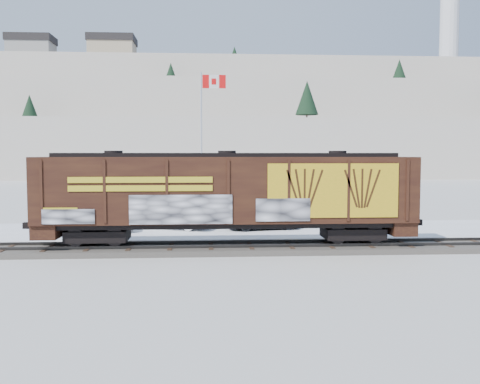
{
  "coord_description": "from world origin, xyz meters",
  "views": [
    {
      "loc": [
        -0.25,
        -26.83,
        4.87
      ],
      "look_at": [
        1.68,
        3.0,
        2.78
      ],
      "focal_mm": 40.0,
      "sensor_mm": 36.0,
      "label": 1
    }
  ],
  "objects": [
    {
      "name": "ground",
      "position": [
        0.0,
        0.0,
        0.0
      ],
      "size": [
        500.0,
        500.0,
        0.0
      ],
      "primitive_type": "plane",
      "color": "white",
      "rests_on": "ground"
    },
    {
      "name": "car_white",
      "position": [
        -2.39,
        8.16,
        0.88
      ],
      "size": [
        5.46,
        3.73,
        1.71
      ],
      "primitive_type": "imported",
      "rotation": [
        0.0,
        0.0,
        1.16
      ],
      "color": "silver",
      "rests_on": "parking_strip"
    },
    {
      "name": "hopper_railcar",
      "position": [
        0.84,
        -0.01,
        2.96
      ],
      "size": [
        18.75,
        3.06,
        4.53
      ],
      "color": "black",
      "rests_on": "rail_track"
    },
    {
      "name": "parking_strip",
      "position": [
        0.0,
        7.5,
        0.01
      ],
      "size": [
        40.0,
        8.0,
        0.03
      ],
      "primitive_type": "cube",
      "color": "white",
      "rests_on": "ground"
    },
    {
      "name": "hillside",
      "position": [
        -0.05,
        139.79,
        14.37
      ],
      "size": [
        360.0,
        110.0,
        93.0
      ],
      "color": "white",
      "rests_on": "ground"
    },
    {
      "name": "flagpole",
      "position": [
        -0.44,
        13.58,
        4.04
      ],
      "size": [
        2.3,
        0.9,
        11.03
      ],
      "color": "silver",
      "rests_on": "ground"
    },
    {
      "name": "car_dark",
      "position": [
        3.47,
        7.53,
        0.74
      ],
      "size": [
        5.16,
        2.86,
        1.42
      ],
      "primitive_type": "imported",
      "rotation": [
        0.0,
        0.0,
        1.76
      ],
      "color": "#202328",
      "rests_on": "parking_strip"
    },
    {
      "name": "car_silver",
      "position": [
        -6.72,
        6.61,
        0.73
      ],
      "size": [
        4.29,
        2.24,
        1.39
      ],
      "primitive_type": "imported",
      "rotation": [
        0.0,
        0.0,
        1.72
      ],
      "color": "#9FA1A6",
      "rests_on": "parking_strip"
    },
    {
      "name": "rail_track",
      "position": [
        0.0,
        0.0,
        0.15
      ],
      "size": [
        50.0,
        3.4,
        0.43
      ],
      "color": "#59544C",
      "rests_on": "ground"
    }
  ]
}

